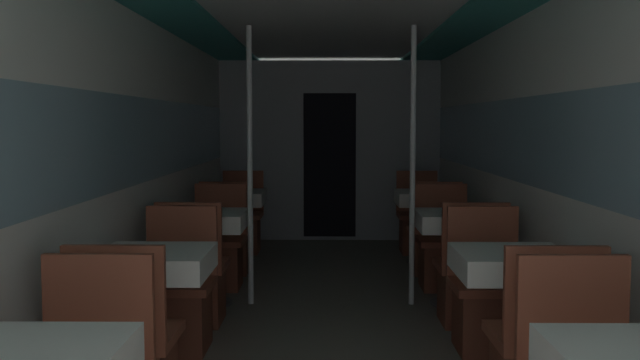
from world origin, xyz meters
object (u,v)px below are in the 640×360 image
object	(u,v)px
support_pole_left_2	(250,167)
chair_left_far_3	(242,227)
chair_right_far_1	(488,307)
support_pole_right_2	(413,167)
dining_table_left_2	(207,226)
chair_left_far_1	(177,306)
dining_table_left_3	(235,202)
chair_right_near_3	(434,245)
chair_left_near_2	(194,285)
chair_right_near_2	(469,286)
dining_table_right_3	(426,202)
dining_table_left_1	(155,270)
chair_left_far_2	(218,256)
dining_table_right_1	(512,271)
chair_right_far_2	(444,257)
chair_right_far_3	(418,228)
dining_table_right_2	(456,226)
chair_left_near_3	(227,245)

from	to	relation	value
support_pole_left_2	chair_left_far_3	size ratio (longest dim) A/B	2.44
chair_right_far_1	support_pole_right_2	bearing A→B (deg)	-73.24
dining_table_left_2	chair_left_far_1	bearing A→B (deg)	-90.00
dining_table_left_3	chair_right_near_3	xyz separation A→B (m)	(1.97, -0.56, -0.35)
chair_left_near_2	chair_left_far_3	bearing A→B (deg)	90.00
chair_right_near_2	support_pole_right_2	distance (m)	1.05
chair_left_far_3	dining_table_right_3	distance (m)	2.08
dining_table_left_1	dining_table_right_3	distance (m)	3.95
chair_left_far_2	dining_table_left_3	distance (m)	1.20
chair_left_far_1	dining_table_right_1	xyz separation A→B (m)	(1.97, -0.56, 0.35)
dining_table_left_1	support_pole_right_2	xyz separation A→B (m)	(1.63, 1.71, 0.47)
dining_table_right_3	chair_right_near_3	distance (m)	0.66
chair_right_near_3	chair_left_far_3	bearing A→B (deg)	150.29
chair_left_far_1	chair_right_near_2	distance (m)	2.06
chair_left_far_1	chair_right_far_2	world-z (taller)	same
chair_right_near_2	chair_right_far_2	world-z (taller)	same
dining_table_right_1	chair_right_far_3	bearing A→B (deg)	90.00
chair_left_far_2	chair_right_near_2	xyz separation A→B (m)	(1.97, -1.13, 0.00)
chair_right_near_2	dining_table_right_2	bearing A→B (deg)	90.00
chair_left_far_1	chair_left_near_3	bearing A→B (deg)	-90.00
chair_right_far_3	chair_left_near_2	bearing A→B (deg)	55.20
chair_left_far_3	chair_right_far_2	world-z (taller)	same
chair_left_far_3	chair_right_near_3	size ratio (longest dim) A/B	1.00
chair_left_far_1	dining_table_right_2	bearing A→B (deg)	-149.77
support_pole_left_2	chair_right_near_2	size ratio (longest dim) A/B	2.44
dining_table_left_2	support_pole_right_2	world-z (taller)	support_pole_right_2
dining_table_left_1	chair_left_near_2	world-z (taller)	chair_left_near_2
dining_table_left_2	chair_right_far_2	world-z (taller)	chair_right_far_2
dining_table_right_2	chair_right_near_2	distance (m)	0.66
chair_right_near_3	chair_right_near_2	bearing A→B (deg)	-90.00
dining_table_left_2	support_pole_right_2	bearing A→B (deg)	0.00
dining_table_left_1	chair_right_far_2	world-z (taller)	chair_right_far_2
chair_left_near_2	support_pole_left_2	world-z (taller)	support_pole_left_2
dining_table_right_3	chair_left_far_1	bearing A→B (deg)	-124.58
dining_table_left_2	support_pole_left_2	size ratio (longest dim) A/B	0.34
support_pole_right_2	chair_right_near_3	distance (m)	1.46
dining_table_right_3	chair_left_far_2	bearing A→B (deg)	-149.77
chair_left_far_1	chair_left_near_2	world-z (taller)	same
support_pole_right_2	chair_right_near_3	world-z (taller)	support_pole_right_2
chair_left_far_2	chair_right_near_3	size ratio (longest dim) A/B	1.00
dining_table_left_1	support_pole_left_2	bearing A→B (deg)	78.57
chair_left_far_3	chair_left_near_3	bearing A→B (deg)	90.00
support_pole_left_2	support_pole_right_2	xyz separation A→B (m)	(1.28, 0.00, 0.00)
dining_table_left_1	chair_left_far_3	distance (m)	4.01
chair_right_far_2	chair_left_far_2	bearing A→B (deg)	0.00
chair_left_near_3	chair_left_far_1	bearing A→B (deg)	-90.00
chair_left_far_3	dining_table_right_1	size ratio (longest dim) A/B	1.22
dining_table_left_1	chair_right_far_2	bearing A→B (deg)	49.07
chair_right_far_2	chair_right_near_3	size ratio (longest dim) A/B	1.00
chair_left_near_2	chair_right_near_2	size ratio (longest dim) A/B	1.00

